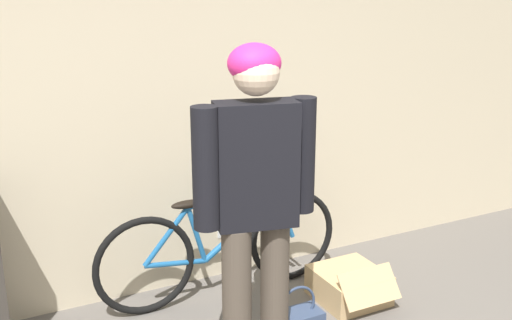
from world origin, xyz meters
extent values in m
cube|color=beige|center=(0.00, 2.32, 1.30)|extent=(8.00, 0.06, 2.60)
cube|color=white|center=(0.55, 2.29, 0.35)|extent=(0.08, 0.01, 0.12)
cylinder|color=#4C4238|center=(0.14, 1.18, 0.42)|extent=(0.15, 0.15, 0.85)
cylinder|color=#4C4238|center=(0.37, 1.18, 0.42)|extent=(0.15, 0.15, 0.85)
cube|color=black|center=(0.26, 1.18, 1.17)|extent=(0.44, 0.27, 0.64)
cylinder|color=black|center=(-0.01, 1.18, 1.18)|extent=(0.13, 0.13, 0.61)
cylinder|color=black|center=(0.52, 1.18, 1.18)|extent=(0.13, 0.13, 0.61)
sphere|color=beige|center=(0.26, 1.18, 1.63)|extent=(0.23, 0.23, 0.23)
ellipsoid|color=#EA2884|center=(0.26, 1.20, 1.67)|extent=(0.26, 0.24, 0.20)
torus|color=black|center=(-0.11, 2.02, 0.33)|extent=(0.66, 0.05, 0.66)
torus|color=black|center=(0.96, 2.00, 0.33)|extent=(0.66, 0.05, 0.66)
cylinder|color=#1E609E|center=(0.10, 2.02, 0.30)|extent=(0.41, 0.04, 0.08)
cylinder|color=#1E609E|center=(0.04, 2.02, 0.50)|extent=(0.32, 0.04, 0.37)
cylinder|color=#1E609E|center=(0.25, 2.01, 0.48)|extent=(0.14, 0.04, 0.40)
cylinder|color=#1E609E|center=(0.57, 2.01, 0.47)|extent=(0.56, 0.05, 0.41)
cylinder|color=#1E609E|center=(0.51, 2.01, 0.67)|extent=(0.64, 0.04, 0.05)
cylinder|color=#1E609E|center=(0.90, 2.00, 0.49)|extent=(0.16, 0.04, 0.34)
cylinder|color=#1E609E|center=(0.85, 2.00, 0.69)|extent=(0.07, 0.03, 0.08)
cylinder|color=#1E609E|center=(0.87, 2.00, 0.72)|extent=(0.03, 0.46, 0.02)
ellipsoid|color=black|center=(0.19, 2.01, 0.69)|extent=(0.22, 0.08, 0.05)
torus|color=#334260|center=(0.58, 1.29, 0.25)|extent=(0.23, 0.02, 0.23)
cube|color=tan|center=(1.15, 1.58, 0.10)|extent=(0.43, 0.44, 0.21)
cube|color=tan|center=(1.15, 1.36, 0.20)|extent=(0.41, 0.16, 0.19)
camera|label=1|loc=(-1.03, -1.36, 2.02)|focal=42.00mm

